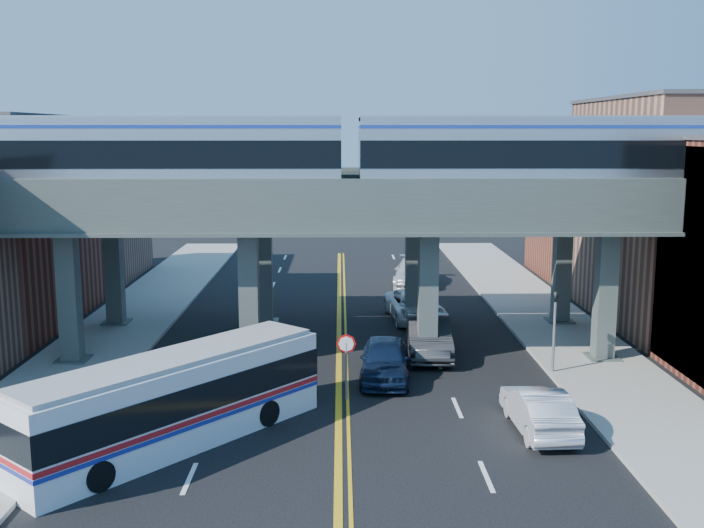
{
  "coord_description": "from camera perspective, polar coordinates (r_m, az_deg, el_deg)",
  "views": [
    {
      "loc": [
        0.07,
        -26.3,
        10.36
      ],
      "look_at": [
        0.58,
        6.52,
        4.78
      ],
      "focal_mm": 40.0,
      "sensor_mm": 36.0,
      "label": 1
    }
  ],
  "objects": [
    {
      "name": "ground",
      "position": [
        28.27,
        -0.98,
        -11.85
      ],
      "size": [
        120.0,
        120.0,
        0.0
      ],
      "primitive_type": "plane",
      "color": "black",
      "rests_on": "ground"
    },
    {
      "name": "sidewalk_west",
      "position": [
        39.46,
        -18.0,
        -5.93
      ],
      "size": [
        5.0,
        70.0,
        0.16
      ],
      "primitive_type": "cube",
      "color": "gray",
      "rests_on": "ground"
    },
    {
      "name": "sidewalk_east",
      "position": [
        39.42,
        16.09,
        -5.86
      ],
      "size": [
        5.0,
        70.0,
        0.16
      ],
      "primitive_type": "cube",
      "color": "gray",
      "rests_on": "ground"
    },
    {
      "name": "building_west_c",
      "position": [
        58.68,
        -19.35,
        2.88
      ],
      "size": [
        8.0,
        10.0,
        8.0
      ],
      "primitive_type": "cube",
      "color": "#8D5E49",
      "rests_on": "ground"
    },
    {
      "name": "building_east_b",
      "position": [
        46.34,
        22.6,
        3.51
      ],
      "size": [
        8.0,
        14.0,
        12.0
      ],
      "primitive_type": "cube",
      "color": "#8D5E49",
      "rests_on": "ground"
    },
    {
      "name": "building_east_c",
      "position": [
        58.58,
        17.5,
        3.46
      ],
      "size": [
        8.0,
        10.0,
        9.0
      ],
      "primitive_type": "cube",
      "color": "brown",
      "rests_on": "ground"
    },
    {
      "name": "elevated_viaduct_near",
      "position": [
        34.52,
        -0.99,
        3.18
      ],
      "size": [
        52.0,
        3.6,
        7.4
      ],
      "color": "#475250",
      "rests_on": "ground"
    },
    {
      "name": "elevated_viaduct_far",
      "position": [
        41.48,
        -0.98,
        4.27
      ],
      "size": [
        52.0,
        3.6,
        7.4
      ],
      "color": "#475250",
      "rests_on": "ground"
    },
    {
      "name": "transit_train",
      "position": [
        35.23,
        -14.13,
        7.76
      ],
      "size": [
        49.89,
        3.13,
        3.65
      ],
      "color": "black",
      "rests_on": "elevated_viaduct_near"
    },
    {
      "name": "stop_sign",
      "position": [
        30.54,
        -0.42,
        -6.71
      ],
      "size": [
        0.76,
        0.09,
        2.63
      ],
      "color": "slate",
      "rests_on": "ground"
    },
    {
      "name": "traffic_signal",
      "position": [
        34.52,
        14.52,
        -4.17
      ],
      "size": [
        0.15,
        0.18,
        4.1
      ],
      "color": "slate",
      "rests_on": "ground"
    },
    {
      "name": "transit_bus",
      "position": [
        27.06,
        -12.79,
        -9.73
      ],
      "size": [
        9.3,
        10.15,
        2.91
      ],
      "rotation": [
        0.0,
        0.0,
        0.85
      ],
      "color": "silver",
      "rests_on": "ground"
    },
    {
      "name": "car_lane_a",
      "position": [
        33.26,
        2.41,
        -6.95
      ],
      "size": [
        2.41,
        5.21,
        1.73
      ],
      "primitive_type": "imported",
      "rotation": [
        0.0,
        0.0,
        -0.07
      ],
      "color": "#0E1B34",
      "rests_on": "ground"
    },
    {
      "name": "car_lane_b",
      "position": [
        36.84,
        5.6,
        -5.26
      ],
      "size": [
        2.16,
        5.61,
        1.82
      ],
      "primitive_type": "imported",
      "rotation": [
        0.0,
        0.0,
        -0.04
      ],
      "color": "#2D2D2F",
      "rests_on": "ground"
    },
    {
      "name": "car_lane_c",
      "position": [
        43.57,
        4.56,
        -3.06
      ],
      "size": [
        3.25,
        5.96,
        1.59
      ],
      "primitive_type": "imported",
      "rotation": [
        0.0,
        0.0,
        0.11
      ],
      "color": "white",
      "rests_on": "ground"
    },
    {
      "name": "car_lane_d",
      "position": [
        53.35,
        4.44,
        -0.63
      ],
      "size": [
        3.18,
        6.23,
        1.73
      ],
      "primitive_type": "imported",
      "rotation": [
        0.0,
        0.0,
        -0.13
      ],
      "color": "silver",
      "rests_on": "ground"
    },
    {
      "name": "car_parked_curb",
      "position": [
        28.52,
        13.43,
        -10.25
      ],
      "size": [
        1.86,
        4.8,
        1.56
      ],
      "primitive_type": "imported",
      "rotation": [
        0.0,
        0.0,
        3.18
      ],
      "color": "silver",
      "rests_on": "ground"
    }
  ]
}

